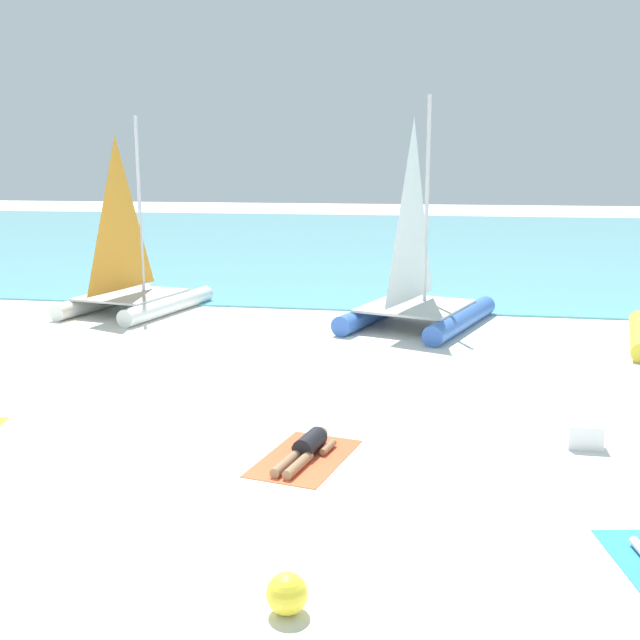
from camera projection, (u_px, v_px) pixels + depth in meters
ground_plane at (349, 334)px, 18.87m from camera, size 120.00×120.00×0.00m
ocean_water at (407, 241)px, 40.98m from camera, size 120.00×40.00×0.05m
sailboat_blue at (417, 293)px, 19.62m from camera, size 4.06×5.10×5.81m
sailboat_white at (132, 284)px, 21.51m from camera, size 3.43×4.60×5.41m
towel_middle at (305, 458)px, 10.94m from camera, size 1.46×2.08×0.01m
sunbather_middle at (307, 448)px, 10.97m from camera, size 0.71×1.56×0.30m
beach_ball at (287, 593)px, 7.15m from camera, size 0.40×0.40×0.40m
cooler_box at (585, 436)px, 11.33m from camera, size 0.50×0.36×0.36m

